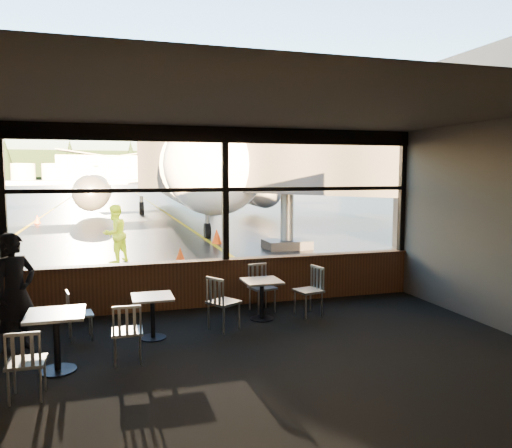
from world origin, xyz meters
name	(u,v)px	position (x,y,z in m)	size (l,w,h in m)	color
ground_plane	(116,184)	(0.00, 120.00, 0.00)	(520.00, 520.00, 0.00)	black
carpet_floor	(274,358)	(0.00, -3.00, 0.01)	(8.00, 6.00, 0.01)	black
ceiling	(275,108)	(0.00, -3.00, 3.50)	(8.00, 6.00, 0.04)	#38332D
wall_right	(509,227)	(4.00, -3.00, 1.75)	(0.04, 6.00, 3.50)	#4F483F
wall_back	(394,281)	(0.00, -6.00, 1.75)	(8.00, 0.04, 3.50)	#4F483F
window_sill	(226,283)	(0.00, 0.00, 0.45)	(8.00, 0.28, 0.90)	brown
window_header	(225,135)	(0.00, 0.00, 3.35)	(8.00, 0.18, 0.30)	black
mullion_left	(2,198)	(-3.95, 0.00, 2.20)	(0.12, 0.12, 2.60)	black
mullion_centre	(225,195)	(0.00, 0.00, 2.20)	(0.12, 0.12, 2.60)	black
mullion_right	(402,192)	(3.95, 0.00, 2.20)	(0.12, 0.12, 2.60)	black
window_transom	(225,190)	(0.00, 0.00, 2.30)	(8.00, 0.10, 0.08)	black
airliner	(177,129)	(2.10, 21.95, 5.37)	(29.29, 35.15, 10.74)	white
jet_bridge	(296,178)	(3.60, 5.50, 2.46)	(9.22, 11.27, 4.92)	#28282A
cafe_table_near	(262,300)	(0.39, -1.15, 0.36)	(0.66, 0.66, 0.72)	#ACA69E
cafe_table_mid	(153,317)	(-1.58, -1.65, 0.35)	(0.63, 0.63, 0.69)	#A8A19A
cafe_table_left	(57,342)	(-2.90, -2.63, 0.40)	(0.73, 0.73, 0.80)	#9F9A92
chair_near_e	(308,291)	(1.28, -1.17, 0.46)	(0.50, 0.50, 0.92)	#AFAB9E
chair_near_w	(224,303)	(-0.40, -1.54, 0.46)	(0.51, 0.51, 0.93)	#A9A599
chair_near_n	(262,288)	(0.55, -0.66, 0.45)	(0.49, 0.49, 0.91)	beige
chair_mid_s	(127,332)	(-2.00, -2.57, 0.43)	(0.47, 0.47, 0.86)	#A9A498
chair_mid_w	(80,315)	(-2.68, -1.36, 0.40)	(0.43, 0.43, 0.80)	#B3AEA1
chair_left_s	(26,363)	(-3.16, -3.39, 0.43)	(0.47, 0.47, 0.86)	beige
passenger	(15,292)	(-3.54, -1.63, 0.88)	(0.64, 0.42, 1.76)	black
ground_crew	(115,234)	(-2.02, 5.59, 0.85)	(0.83, 0.65, 1.71)	#BFF219
cone_nose	(217,236)	(1.67, 8.60, 0.28)	(0.40, 0.40, 0.55)	#F44B07
cone_wing	(37,219)	(-5.72, 18.60, 0.22)	(0.32, 0.32, 0.44)	#DD5106
hangar_mid	(112,167)	(0.00, 185.00, 5.00)	(38.00, 15.00, 10.00)	silver
hangar_right	(271,164)	(60.00, 178.00, 6.00)	(50.00, 20.00, 12.00)	silver
fuel_tank_a	(23,172)	(-30.00, 182.00, 3.00)	(8.00, 8.00, 6.00)	silver
fuel_tank_b	(54,172)	(-20.00, 182.00, 3.00)	(8.00, 8.00, 6.00)	silver
fuel_tank_c	(84,172)	(-10.00, 182.00, 3.00)	(8.00, 8.00, 6.00)	silver
treeline	(111,165)	(0.00, 210.00, 6.00)	(360.00, 3.00, 12.00)	black
cone_extra	(180,256)	(-0.23, 4.80, 0.24)	(0.35, 0.35, 0.48)	#F72E07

